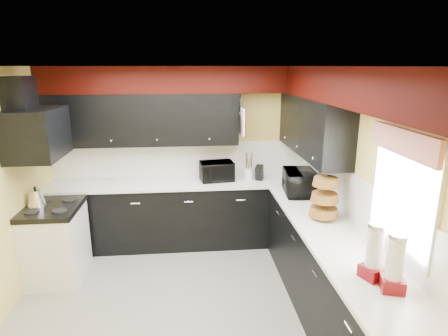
% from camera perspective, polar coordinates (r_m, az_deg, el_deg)
% --- Properties ---
extents(ground, '(3.60, 3.60, 0.00)m').
position_cam_1_polar(ground, '(4.32, -6.47, -20.21)').
color(ground, gray).
rests_on(ground, ground).
extents(wall_back, '(3.60, 0.06, 2.50)m').
position_cam_1_polar(wall_back, '(5.47, -6.59, 1.96)').
color(wall_back, '#E0C666').
rests_on(wall_back, ground).
extents(wall_right, '(0.06, 3.60, 2.50)m').
position_cam_1_polar(wall_right, '(4.09, 19.06, -3.40)').
color(wall_right, '#E0C666').
rests_on(wall_right, ground).
extents(ceiling, '(3.60, 3.60, 0.06)m').
position_cam_1_polar(ceiling, '(3.52, -7.73, 15.11)').
color(ceiling, white).
rests_on(ceiling, wall_back).
extents(cab_back, '(3.60, 0.60, 0.90)m').
position_cam_1_polar(cab_back, '(5.43, -6.39, -7.03)').
color(cab_back, black).
rests_on(cab_back, ground).
extents(cab_right, '(0.60, 3.00, 0.90)m').
position_cam_1_polar(cab_right, '(4.06, 15.81, -15.73)').
color(cab_right, black).
rests_on(cab_right, ground).
extents(counter_back, '(3.62, 0.64, 0.04)m').
position_cam_1_polar(counter_back, '(5.26, -6.54, -2.29)').
color(counter_back, white).
rests_on(counter_back, cab_back).
extents(counter_right, '(0.64, 3.02, 0.04)m').
position_cam_1_polar(counter_right, '(3.84, 16.32, -9.70)').
color(counter_right, white).
rests_on(counter_right, cab_right).
extents(splash_back, '(3.60, 0.02, 0.50)m').
position_cam_1_polar(splash_back, '(5.47, -6.57, 1.32)').
color(splash_back, white).
rests_on(splash_back, counter_back).
extents(splash_right, '(0.02, 3.60, 0.50)m').
position_cam_1_polar(splash_right, '(4.11, 18.86, -4.20)').
color(splash_right, white).
rests_on(splash_right, counter_right).
extents(upper_back, '(2.60, 0.35, 0.70)m').
position_cam_1_polar(upper_back, '(5.23, -12.34, 7.23)').
color(upper_back, black).
rests_on(upper_back, wall_back).
extents(upper_right, '(0.35, 1.80, 0.70)m').
position_cam_1_polar(upper_right, '(4.72, 13.26, 6.33)').
color(upper_right, black).
rests_on(upper_right, wall_right).
extents(soffit_back, '(3.60, 0.36, 0.35)m').
position_cam_1_polar(soffit_back, '(5.14, -7.00, 13.21)').
color(soffit_back, black).
rests_on(soffit_back, wall_back).
extents(soffit_right, '(0.36, 3.24, 0.35)m').
position_cam_1_polar(soffit_right, '(3.66, 19.08, 11.69)').
color(soffit_right, black).
rests_on(soffit_right, wall_right).
extents(stove, '(0.60, 0.75, 0.86)m').
position_cam_1_polar(stove, '(5.02, -24.19, -10.55)').
color(stove, white).
rests_on(stove, ground).
extents(cooktop, '(0.62, 0.77, 0.06)m').
position_cam_1_polar(cooktop, '(4.85, -24.78, -5.62)').
color(cooktop, black).
rests_on(cooktop, stove).
extents(hood, '(0.50, 0.78, 0.55)m').
position_cam_1_polar(hood, '(4.64, -26.59, 4.72)').
color(hood, black).
rests_on(hood, wall_left).
extents(hood_duct, '(0.24, 0.40, 0.40)m').
position_cam_1_polar(hood_duct, '(4.64, -28.73, 9.72)').
color(hood_duct, black).
rests_on(hood_duct, wall_left).
extents(window, '(0.03, 0.86, 0.96)m').
position_cam_1_polar(window, '(3.24, 25.71, -3.37)').
color(window, white).
rests_on(window, wall_right).
extents(valance, '(0.04, 0.88, 0.20)m').
position_cam_1_polar(valance, '(3.12, 25.68, 3.56)').
color(valance, red).
rests_on(valance, wall_right).
extents(pan_top, '(0.03, 0.22, 0.40)m').
position_cam_1_polar(pan_top, '(5.14, 2.41, 9.68)').
color(pan_top, black).
rests_on(pan_top, upper_back).
extents(pan_mid, '(0.03, 0.28, 0.46)m').
position_cam_1_polar(pan_mid, '(5.04, 2.57, 6.71)').
color(pan_mid, black).
rests_on(pan_mid, upper_back).
extents(pan_low, '(0.03, 0.24, 0.42)m').
position_cam_1_polar(pan_low, '(5.30, 2.18, 6.81)').
color(pan_low, black).
rests_on(pan_low, upper_back).
extents(cut_board, '(0.03, 0.26, 0.35)m').
position_cam_1_polar(cut_board, '(4.92, 2.89, 7.07)').
color(cut_board, white).
rests_on(cut_board, upper_back).
extents(baskets, '(0.27, 0.27, 0.50)m').
position_cam_1_polar(baskets, '(4.05, 15.07, -4.30)').
color(baskets, brown).
rests_on(baskets, upper_right).
extents(deco_plate, '(0.03, 0.24, 0.24)m').
position_cam_1_polar(deco_plate, '(3.58, 22.32, 10.12)').
color(deco_plate, white).
rests_on(deco_plate, wall_right).
extents(toaster_oven, '(0.50, 0.44, 0.26)m').
position_cam_1_polar(toaster_oven, '(5.26, -1.09, -0.48)').
color(toaster_oven, black).
rests_on(toaster_oven, counter_back).
extents(microwave, '(0.41, 0.57, 0.30)m').
position_cam_1_polar(microwave, '(4.80, 11.45, -2.17)').
color(microwave, black).
rests_on(microwave, counter_right).
extents(utensil_crock, '(0.16, 0.16, 0.15)m').
position_cam_1_polar(utensil_crock, '(5.34, 3.79, -0.89)').
color(utensil_crock, silver).
rests_on(utensil_crock, counter_back).
extents(knife_block, '(0.14, 0.16, 0.21)m').
position_cam_1_polar(knife_block, '(5.29, 5.41, -0.76)').
color(knife_block, black).
rests_on(knife_block, counter_back).
extents(kettle, '(0.25, 0.25, 0.19)m').
position_cam_1_polar(kettle, '(4.90, -26.71, -4.10)').
color(kettle, silver).
rests_on(kettle, cooktop).
extents(dispenser_a, '(0.21, 0.21, 0.43)m').
position_cam_1_polar(dispenser_a, '(3.09, 21.95, -11.82)').
color(dispenser_a, '#621007').
rests_on(dispenser_a, counter_right).
extents(dispenser_b, '(0.19, 0.19, 0.42)m').
position_cam_1_polar(dispenser_b, '(2.99, 24.58, -13.15)').
color(dispenser_b, '#570008').
rests_on(dispenser_b, counter_right).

